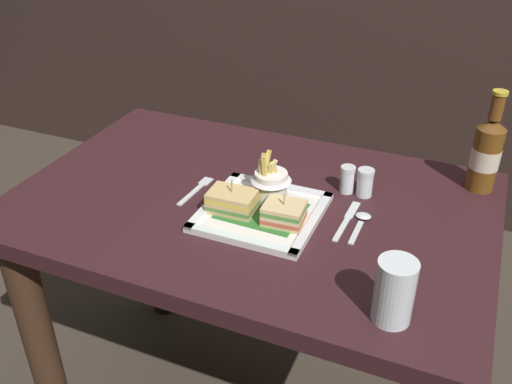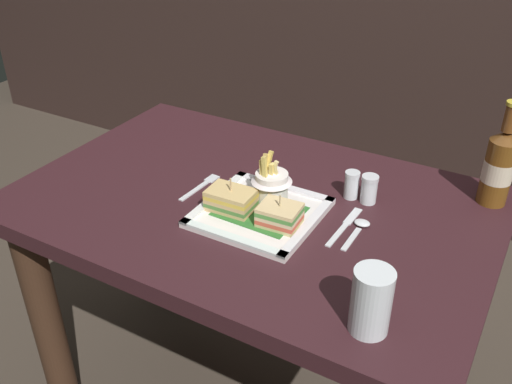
{
  "view_description": "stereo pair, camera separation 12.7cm",
  "coord_description": "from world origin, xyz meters",
  "px_view_note": "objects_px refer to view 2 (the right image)",
  "views": [
    {
      "loc": [
        0.45,
        -1.03,
        1.44
      ],
      "look_at": [
        0.02,
        -0.03,
        0.79
      ],
      "focal_mm": 39.7,
      "sensor_mm": 36.0,
      "label": 1
    },
    {
      "loc": [
        0.56,
        -0.97,
        1.44
      ],
      "look_at": [
        0.02,
        -0.03,
        0.79
      ],
      "focal_mm": 39.7,
      "sensor_mm": 36.0,
      "label": 2
    }
  ],
  "objects_px": {
    "beer_bottle": "(499,165)",
    "spoon": "(360,227)",
    "fork": "(202,186)",
    "square_plate": "(260,213)",
    "sandwich_half_left": "(231,200)",
    "salt_shaker": "(351,186)",
    "pepper_shaker": "(369,191)",
    "fries_cup": "(272,181)",
    "knife": "(345,225)",
    "water_glass": "(371,305)",
    "dining_table": "(253,251)",
    "sandwich_half_right": "(280,215)"
  },
  "relations": [
    {
      "from": "beer_bottle",
      "to": "spoon",
      "type": "height_order",
      "value": "beer_bottle"
    },
    {
      "from": "fork",
      "to": "square_plate",
      "type": "bearing_deg",
      "value": -12.56
    },
    {
      "from": "sandwich_half_left",
      "to": "salt_shaker",
      "type": "relative_size",
      "value": 1.58
    },
    {
      "from": "salt_shaker",
      "to": "pepper_shaker",
      "type": "height_order",
      "value": "pepper_shaker"
    },
    {
      "from": "fries_cup",
      "to": "beer_bottle",
      "type": "height_order",
      "value": "beer_bottle"
    },
    {
      "from": "fries_cup",
      "to": "knife",
      "type": "bearing_deg",
      "value": 0.93
    },
    {
      "from": "water_glass",
      "to": "fork",
      "type": "distance_m",
      "value": 0.58
    },
    {
      "from": "knife",
      "to": "water_glass",
      "type": "bearing_deg",
      "value": -61.16
    },
    {
      "from": "square_plate",
      "to": "fries_cup",
      "type": "height_order",
      "value": "fries_cup"
    },
    {
      "from": "beer_bottle",
      "to": "water_glass",
      "type": "relative_size",
      "value": 2.03
    },
    {
      "from": "dining_table",
      "to": "spoon",
      "type": "relative_size",
      "value": 9.09
    },
    {
      "from": "spoon",
      "to": "sandwich_half_left",
      "type": "bearing_deg",
      "value": -163.23
    },
    {
      "from": "square_plate",
      "to": "fork",
      "type": "distance_m",
      "value": 0.19
    },
    {
      "from": "salt_shaker",
      "to": "sandwich_half_left",
      "type": "bearing_deg",
      "value": -136.9
    },
    {
      "from": "pepper_shaker",
      "to": "salt_shaker",
      "type": "bearing_deg",
      "value": -180.0
    },
    {
      "from": "sandwich_half_right",
      "to": "fork",
      "type": "distance_m",
      "value": 0.26
    },
    {
      "from": "fork",
      "to": "sandwich_half_left",
      "type": "bearing_deg",
      "value": -27.04
    },
    {
      "from": "water_glass",
      "to": "knife",
      "type": "bearing_deg",
      "value": 118.84
    },
    {
      "from": "fries_cup",
      "to": "beer_bottle",
      "type": "relative_size",
      "value": 0.48
    },
    {
      "from": "pepper_shaker",
      "to": "fork",
      "type": "bearing_deg",
      "value": -160.67
    },
    {
      "from": "square_plate",
      "to": "beer_bottle",
      "type": "relative_size",
      "value": 1.04
    },
    {
      "from": "square_plate",
      "to": "knife",
      "type": "distance_m",
      "value": 0.19
    },
    {
      "from": "sandwich_half_right",
      "to": "fries_cup",
      "type": "height_order",
      "value": "fries_cup"
    },
    {
      "from": "square_plate",
      "to": "pepper_shaker",
      "type": "xyz_separation_m",
      "value": [
        0.19,
        0.17,
        0.02
      ]
    },
    {
      "from": "water_glass",
      "to": "pepper_shaker",
      "type": "relative_size",
      "value": 1.79
    },
    {
      "from": "spoon",
      "to": "fork",
      "type": "bearing_deg",
      "value": -177.27
    },
    {
      "from": "sandwich_half_right",
      "to": "pepper_shaker",
      "type": "xyz_separation_m",
      "value": [
        0.13,
        0.2,
        -0.0
      ]
    },
    {
      "from": "square_plate",
      "to": "salt_shaker",
      "type": "relative_size",
      "value": 3.84
    },
    {
      "from": "salt_shaker",
      "to": "dining_table",
      "type": "bearing_deg",
      "value": -148.18
    },
    {
      "from": "salt_shaker",
      "to": "beer_bottle",
      "type": "bearing_deg",
      "value": 26.19
    },
    {
      "from": "sandwich_half_right",
      "to": "spoon",
      "type": "bearing_deg",
      "value": 28.52
    },
    {
      "from": "water_glass",
      "to": "salt_shaker",
      "type": "xyz_separation_m",
      "value": [
        -0.18,
        0.39,
        -0.02
      ]
    },
    {
      "from": "square_plate",
      "to": "sandwich_half_left",
      "type": "relative_size",
      "value": 2.42
    },
    {
      "from": "fries_cup",
      "to": "knife",
      "type": "relative_size",
      "value": 0.71
    },
    {
      "from": "knife",
      "to": "spoon",
      "type": "relative_size",
      "value": 1.38
    },
    {
      "from": "water_glass",
      "to": "pepper_shaker",
      "type": "distance_m",
      "value": 0.41
    },
    {
      "from": "sandwich_half_left",
      "to": "spoon",
      "type": "bearing_deg",
      "value": 16.77
    },
    {
      "from": "fries_cup",
      "to": "spoon",
      "type": "xyz_separation_m",
      "value": [
        0.21,
        0.01,
        -0.06
      ]
    },
    {
      "from": "square_plate",
      "to": "salt_shaker",
      "type": "height_order",
      "value": "salt_shaker"
    },
    {
      "from": "fork",
      "to": "knife",
      "type": "xyz_separation_m",
      "value": [
        0.37,
        0.02,
        0.0
      ]
    },
    {
      "from": "square_plate",
      "to": "fork",
      "type": "height_order",
      "value": "square_plate"
    },
    {
      "from": "square_plate",
      "to": "spoon",
      "type": "distance_m",
      "value": 0.22
    },
    {
      "from": "fork",
      "to": "pepper_shaker",
      "type": "relative_size",
      "value": 2.06
    },
    {
      "from": "water_glass",
      "to": "salt_shaker",
      "type": "bearing_deg",
      "value": 115.35
    },
    {
      "from": "beer_bottle",
      "to": "salt_shaker",
      "type": "height_order",
      "value": "beer_bottle"
    },
    {
      "from": "beer_bottle",
      "to": "fork",
      "type": "bearing_deg",
      "value": -156.23
    },
    {
      "from": "beer_bottle",
      "to": "knife",
      "type": "height_order",
      "value": "beer_bottle"
    },
    {
      "from": "spoon",
      "to": "pepper_shaker",
      "type": "xyz_separation_m",
      "value": [
        -0.02,
        0.11,
        0.03
      ]
    },
    {
      "from": "sandwich_half_left",
      "to": "water_glass",
      "type": "height_order",
      "value": "water_glass"
    },
    {
      "from": "knife",
      "to": "pepper_shaker",
      "type": "height_order",
      "value": "pepper_shaker"
    }
  ]
}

